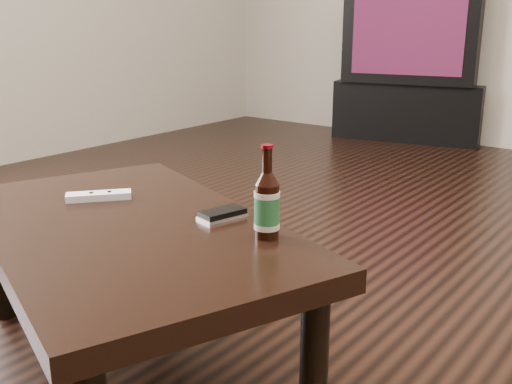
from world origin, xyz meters
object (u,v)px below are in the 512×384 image
Objects in this scene: beer_bottle at (267,205)px; phone at (222,214)px; coffee_table at (127,242)px; remote at (99,196)px; tv_stand at (410,109)px; tv at (416,33)px.

phone is (-0.16, 0.04, -0.06)m from beer_bottle.
coffee_table is 0.22m from remote.
beer_bottle is 1.30× the size of remote.
beer_bottle reaches higher than remote.
tv_stand is 3.22m from phone.
beer_bottle is 0.53m from remote.
phone is at bearing -86.11° from tv_stand.
tv_stand is at bearing 138.34° from remote.
beer_bottle is at bearing -83.55° from tv_stand.
coffee_table is 5.62× the size of beer_bottle.
remote reaches higher than coffee_table.
tv reaches higher than beer_bottle.
remote is (-0.20, 0.08, 0.06)m from coffee_table.
tv is at bearing 102.22° from coffee_table.
phone is at bearing 44.80° from coffee_table.
beer_bottle is (1.03, -3.14, 0.25)m from tv_stand.
tv is at bearing -90.00° from tv_stand.
coffee_table is at bearing -121.14° from phone.
beer_bottle is at bearing -83.54° from tv.
tv is 3.36m from coffee_table.
tv is 3.31m from beer_bottle.
tv_stand is at bearing 102.22° from coffee_table.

